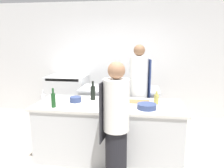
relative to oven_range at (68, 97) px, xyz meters
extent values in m
plane|color=#A89E8E|center=(1.28, -1.71, -0.52)|extent=(16.00, 16.00, 0.00)
cube|color=silver|center=(1.28, 0.42, 0.88)|extent=(8.00, 0.06, 2.80)
cube|color=silver|center=(1.28, -1.71, -0.09)|extent=(2.23, 0.86, 0.85)
cube|color=silver|center=(1.28, -1.71, 0.35)|extent=(2.32, 0.89, 0.04)
cube|color=silver|center=(1.33, -0.53, -0.09)|extent=(1.58, 0.71, 0.85)
cube|color=silver|center=(1.33, -0.53, 0.35)|extent=(1.64, 0.74, 0.04)
cube|color=silver|center=(0.00, 0.00, 0.00)|extent=(0.92, 0.74, 1.04)
cube|color=black|center=(0.00, -0.36, -0.23)|extent=(0.73, 0.01, 0.36)
cube|color=black|center=(0.00, -0.36, 0.48)|extent=(0.78, 0.01, 0.06)
cylinder|color=black|center=(1.48, -2.38, -0.15)|extent=(0.28, 0.28, 0.75)
cylinder|color=white|center=(1.48, -2.38, 0.56)|extent=(0.33, 0.33, 0.66)
cube|color=#2D2D33|center=(1.31, -2.36, 0.47)|extent=(0.05, 0.31, 0.77)
sphere|color=#9E7051|center=(1.48, -2.38, 1.00)|extent=(0.22, 0.22, 0.22)
cylinder|color=black|center=(1.73, -1.02, -0.10)|extent=(0.29, 0.29, 0.83)
cylinder|color=white|center=(1.73, -1.02, 0.70)|extent=(0.34, 0.34, 0.77)
cube|color=navy|center=(1.90, -0.98, 0.59)|extent=(0.10, 0.32, 0.88)
sphere|color=brown|center=(1.73, -1.02, 1.18)|extent=(0.20, 0.20, 0.20)
cylinder|color=#B2A84C|center=(2.02, -1.62, 0.45)|extent=(0.07, 0.07, 0.15)
cylinder|color=#B2A84C|center=(2.02, -1.62, 0.55)|extent=(0.03, 0.03, 0.06)
cylinder|color=black|center=(0.98, -1.51, 0.49)|extent=(0.08, 0.08, 0.23)
cylinder|color=black|center=(0.98, -1.51, 0.65)|extent=(0.04, 0.04, 0.09)
cylinder|color=#19471E|center=(0.49, -2.00, 0.48)|extent=(0.06, 0.06, 0.21)
cylinder|color=#19471E|center=(0.49, -2.00, 0.62)|extent=(0.03, 0.03, 0.08)
cylinder|color=#2D5175|center=(1.36, -1.91, 0.46)|extent=(0.07, 0.07, 0.18)
cylinder|color=#2D5175|center=(1.36, -1.91, 0.58)|extent=(0.03, 0.03, 0.07)
cylinder|color=silver|center=(0.32, -1.97, 0.46)|extent=(0.06, 0.06, 0.18)
cylinder|color=silver|center=(0.32, -1.97, 0.59)|extent=(0.03, 0.03, 0.07)
cylinder|color=navy|center=(0.73, -1.68, 0.42)|extent=(0.19, 0.19, 0.08)
cylinder|color=navy|center=(1.87, -1.89, 0.41)|extent=(0.28, 0.28, 0.08)
cylinder|color=#B2382D|center=(1.46, -1.99, 0.41)|extent=(0.08, 0.08, 0.08)
cube|color=olive|center=(1.72, -1.53, 0.38)|extent=(0.41, 0.22, 0.01)
cylinder|color=silver|center=(1.81, -0.67, 0.49)|extent=(0.31, 0.31, 0.24)
camera|label=1|loc=(1.79, -4.99, 1.35)|focal=35.00mm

